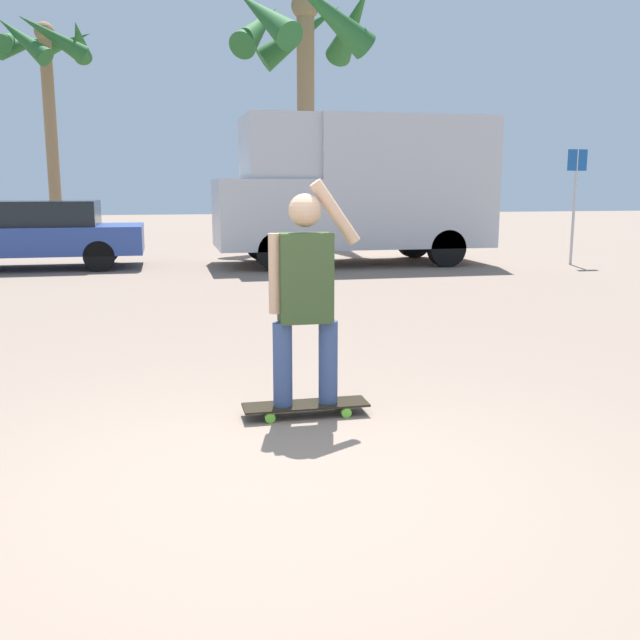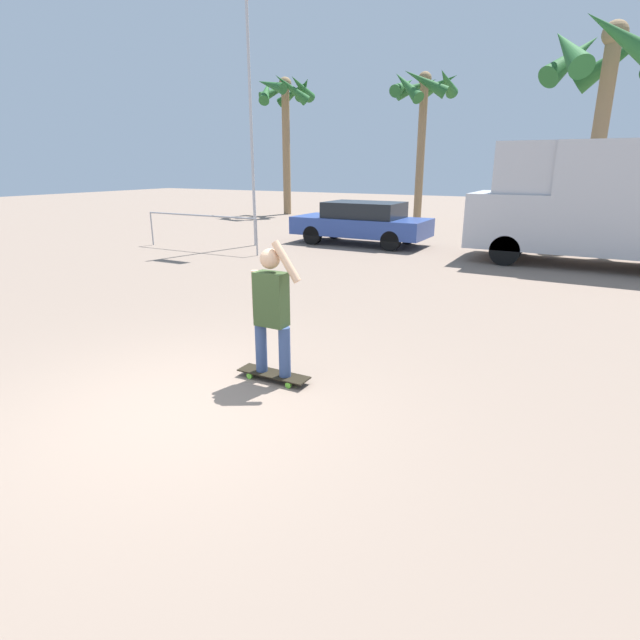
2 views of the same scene
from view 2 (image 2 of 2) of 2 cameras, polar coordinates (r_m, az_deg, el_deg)
ground_plane at (r=5.62m, az=-15.55°, el=-9.98°), size 80.00×80.00×0.00m
skateboard at (r=6.14m, az=-5.34°, el=-6.20°), size 0.92×0.26×0.09m
person_skateboarder at (r=5.85m, az=-5.59°, el=1.71°), size 0.66×0.23×1.63m
camper_van at (r=14.73m, az=29.18°, el=11.88°), size 5.80×2.30×3.09m
parked_car_blue at (r=16.73m, az=4.79°, el=11.10°), size 4.42×1.84×1.37m
palm_tree_near_van at (r=19.34m, az=29.98°, el=24.00°), size 3.90×3.92×6.90m
palm_tree_center_background at (r=23.97m, az=11.66°, el=23.72°), size 2.95×3.11×6.49m
palm_tree_far_left at (r=27.49m, az=-3.89°, el=23.65°), size 3.11×3.06×6.84m
flagpole at (r=16.56m, az=-7.72°, el=24.35°), size 1.14×0.12×7.94m
plaza_railing_segment at (r=15.92m, az=-13.54°, el=11.01°), size 4.22×0.05×1.08m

